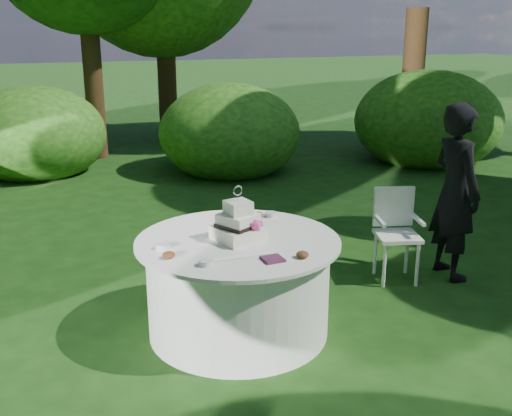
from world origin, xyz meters
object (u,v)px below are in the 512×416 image
(cake, at_px, (239,225))
(chair, at_px, (396,226))
(table, at_px, (238,285))
(napkins, at_px, (273,259))
(guest, at_px, (455,192))

(cake, bearing_deg, chair, 13.46)
(cake, relative_size, chair, 0.49)
(chair, bearing_deg, table, -166.91)
(napkins, height_order, guest, guest)
(napkins, bearing_deg, cake, 97.02)
(napkins, xyz_separation_m, cake, (-0.06, 0.48, 0.10))
(guest, height_order, chair, guest)
(cake, height_order, chair, cake)
(napkins, relative_size, cake, 0.33)
(chair, bearing_deg, guest, -17.76)
(napkins, bearing_deg, chair, 27.99)
(cake, distance_m, chair, 1.84)
(napkins, xyz_separation_m, table, (-0.06, 0.49, -0.39))
(guest, distance_m, cake, 2.30)
(napkins, bearing_deg, table, 97.34)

